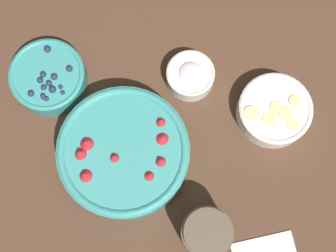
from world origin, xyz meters
name	(u,v)px	position (x,y,z in m)	size (l,w,h in m)	color
ground_plane	(180,150)	(0.00, 0.00, 0.00)	(4.00, 4.00, 0.00)	#4C3323
bowl_strawberries	(124,153)	(-0.12, -0.01, 0.05)	(0.27, 0.27, 0.10)	teal
bowl_blueberries	(48,77)	(-0.28, 0.17, 0.03)	(0.16, 0.16, 0.06)	teal
bowl_bananas	(274,110)	(0.20, 0.07, 0.03)	(0.16, 0.16, 0.05)	white
bowl_cream	(190,75)	(0.03, 0.16, 0.03)	(0.10, 0.10, 0.05)	silver
jar_chocolate	(206,232)	(0.04, -0.18, 0.05)	(0.10, 0.10, 0.11)	brown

